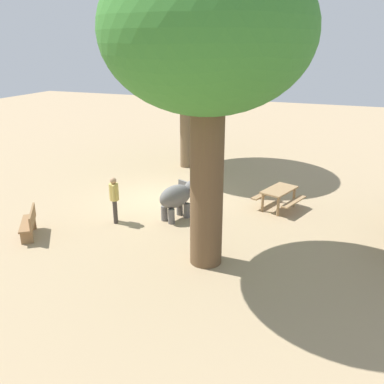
{
  "coord_description": "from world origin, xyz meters",
  "views": [
    {
      "loc": [
        13.5,
        6.62,
        5.83
      ],
      "look_at": [
        0.72,
        1.66,
        0.8
      ],
      "focal_mm": 38.14,
      "sensor_mm": 36.0,
      "label": 1
    }
  ],
  "objects_px": {
    "wooden_bench": "(30,223)",
    "shade_tree_secondary": "(209,37)",
    "elephant": "(179,196)",
    "picnic_table_near": "(279,194)",
    "person_handler": "(114,196)",
    "shade_tree_main": "(185,31)"
  },
  "relations": [
    {
      "from": "shade_tree_main",
      "to": "elephant",
      "type": "bearing_deg",
      "value": 19.88
    },
    {
      "from": "shade_tree_secondary",
      "to": "picnic_table_near",
      "type": "xyz_separation_m",
      "value": [
        -4.65,
        1.22,
        -5.37
      ]
    },
    {
      "from": "picnic_table_near",
      "to": "elephant",
      "type": "bearing_deg",
      "value": 142.58
    },
    {
      "from": "elephant",
      "to": "person_handler",
      "type": "height_order",
      "value": "person_handler"
    },
    {
      "from": "person_handler",
      "to": "shade_tree_secondary",
      "type": "height_order",
      "value": "shade_tree_secondary"
    },
    {
      "from": "person_handler",
      "to": "shade_tree_secondary",
      "type": "bearing_deg",
      "value": -49.48
    },
    {
      "from": "wooden_bench",
      "to": "shade_tree_secondary",
      "type": "bearing_deg",
      "value": -121.27
    },
    {
      "from": "person_handler",
      "to": "shade_tree_secondary",
      "type": "relative_size",
      "value": 0.2
    },
    {
      "from": "shade_tree_secondary",
      "to": "elephant",
      "type": "bearing_deg",
      "value": -143.75
    },
    {
      "from": "elephant",
      "to": "person_handler",
      "type": "relative_size",
      "value": 1.09
    },
    {
      "from": "elephant",
      "to": "shade_tree_main",
      "type": "relative_size",
      "value": 0.2
    },
    {
      "from": "wooden_bench",
      "to": "picnic_table_near",
      "type": "bearing_deg",
      "value": -89.82
    },
    {
      "from": "person_handler",
      "to": "shade_tree_main",
      "type": "distance_m",
      "value": 8.96
    },
    {
      "from": "elephant",
      "to": "shade_tree_main",
      "type": "bearing_deg",
      "value": 44.27
    },
    {
      "from": "person_handler",
      "to": "elephant",
      "type": "bearing_deg",
      "value": 2.84
    },
    {
      "from": "shade_tree_main",
      "to": "wooden_bench",
      "type": "height_order",
      "value": "shade_tree_main"
    },
    {
      "from": "shade_tree_secondary",
      "to": "wooden_bench",
      "type": "distance_m",
      "value": 7.97
    },
    {
      "from": "person_handler",
      "to": "picnic_table_near",
      "type": "height_order",
      "value": "person_handler"
    },
    {
      "from": "shade_tree_secondary",
      "to": "wooden_bench",
      "type": "relative_size",
      "value": 5.88
    },
    {
      "from": "elephant",
      "to": "person_handler",
      "type": "xyz_separation_m",
      "value": [
        1.18,
        -1.89,
        0.16
      ]
    },
    {
      "from": "elephant",
      "to": "wooden_bench",
      "type": "xyz_separation_m",
      "value": [
        3.1,
        -3.86,
        -0.32
      ]
    },
    {
      "from": "picnic_table_near",
      "to": "wooden_bench",
      "type": "bearing_deg",
      "value": 145.59
    }
  ]
}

